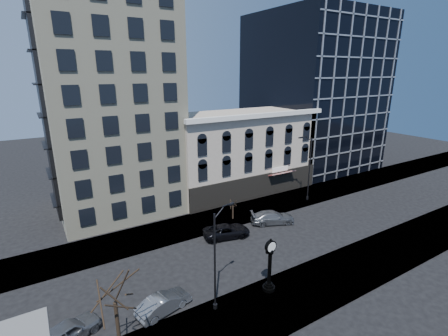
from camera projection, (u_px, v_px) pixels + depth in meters
ground at (228, 256)px, 32.83m from camera, size 160.00×160.00×0.00m
sidewalk_far at (193, 225)px, 39.37m from camera, size 160.00×6.00×0.12m
sidewalk_near at (280, 302)px, 26.26m from camera, size 160.00×6.00×0.12m
cream_tower at (105, 60)px, 39.73m from camera, size 15.90×15.40×42.50m
victorian_row at (239, 152)px, 50.10m from camera, size 22.60×11.19×12.50m
glass_office at (312, 93)px, 61.86m from camera, size 20.00×20.15×28.00m
street_clock at (270, 267)px, 27.02m from camera, size 1.10×1.10×4.83m
street_lamp_near at (220, 231)px, 24.06m from camera, size 2.15×0.89×8.56m
street_lamp_far at (307, 151)px, 44.70m from camera, size 2.49×0.64×9.63m
bare_tree_near at (113, 287)px, 18.67m from camera, size 4.56×4.56×7.82m
bare_tree_far at (233, 201)px, 40.26m from camera, size 1.84×1.84×3.16m
car_near_a at (68, 332)px, 22.28m from camera, size 4.88×3.46×1.54m
car_near_b at (164, 303)px, 25.09m from camera, size 4.65×2.53×1.45m
car_far_a at (227, 231)px, 36.46m from camera, size 5.70×3.57×1.47m
car_far_b at (273, 217)px, 39.75m from camera, size 5.79×4.11×1.56m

